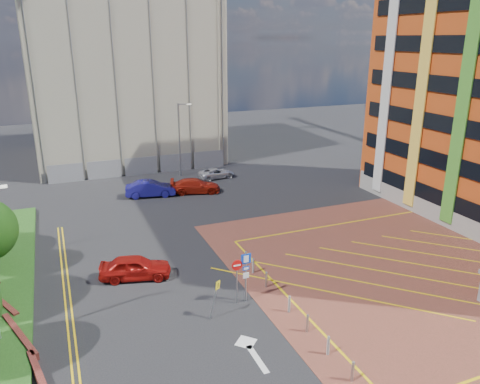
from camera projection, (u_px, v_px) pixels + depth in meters
ground at (244, 312)px, 26.30m from camera, size 140.00×140.00×0.00m
forecourt at (437, 268)px, 31.31m from camera, size 26.00×26.00×0.02m
retaining_wall at (15, 337)px, 23.76m from camera, size 6.06×20.33×0.40m
lamp_back at (180, 137)px, 51.01m from camera, size 1.53×0.16×8.00m
sign_cluster at (243, 272)px, 26.66m from camera, size 1.17×0.12×3.20m
warning_sign at (215, 295)px, 25.28m from camera, size 0.70×0.41×2.25m
bollard_row at (295, 311)px, 25.51m from camera, size 0.14×11.14×0.90m
construction_building at (120, 69)px, 58.01m from camera, size 21.20×19.20×22.00m
construction_fence at (150, 165)px, 52.72m from camera, size 21.60×0.06×2.00m
car_red_left at (135, 267)px, 29.75m from camera, size 4.77×2.86×1.52m
car_blue_back at (150, 189)px, 45.20m from camera, size 4.96×2.51×1.56m
car_red_back at (195, 186)px, 46.29m from camera, size 5.21×3.18×1.41m
car_silver_back at (216, 173)px, 51.19m from camera, size 4.14×2.23×1.10m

